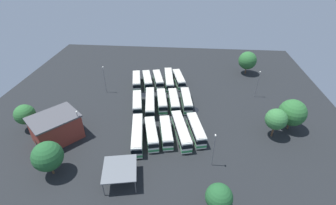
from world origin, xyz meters
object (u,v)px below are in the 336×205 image
Objects in this scene: bus_row0_slot2 at (158,80)px; lamp_post_far_corner at (105,79)px; lamp_post_near_entrance at (79,124)px; lamp_post_by_building at (214,149)px; bus_row1_slot2 at (162,101)px; bus_row1_slot4 at (186,100)px; bus_row0_slot3 at (169,80)px; bus_row0_slot4 at (179,79)px; bus_row1_slot0 at (137,103)px; maintenance_shelter at (120,169)px; bus_row2_slot2 at (166,132)px; lamp_post_mid_lot at (258,83)px; tree_northwest at (219,197)px; bus_row1_slot3 at (174,101)px; tree_south_edge at (292,113)px; tree_northeast at (276,119)px; bus_row2_slot1 at (151,134)px; tree_west_edge at (248,60)px; bus_row0_slot1 at (147,80)px; bus_row2_slot3 at (181,130)px; bus_row1_slot1 at (150,103)px; depot_building at (56,128)px; bus_row2_slot4 at (196,130)px; tree_north_edge at (25,114)px; bus_row0_slot0 at (137,81)px; tree_east_edge at (48,156)px; bus_row2_slot0 at (137,134)px.

bus_row0_slot2 is 18.48m from lamp_post_far_corner.
lamp_post_by_building is (6.53, 32.60, 0.29)m from lamp_post_near_entrance.
bus_row1_slot2 is 7.49m from bus_row1_slot4.
bus_row0_slot3 is 1.31× the size of bus_row1_slot2.
bus_row0_slot4 is 25.63m from lamp_post_far_corner.
bus_row1_slot0 is at bearing -135.32° from lamp_post_by_building.
bus_row2_slot2 is at bearing 150.33° from maintenance_shelter.
bus_row0_slot2 is at bearing -99.77° from lamp_post_mid_lot.
bus_row1_slot0 is 1.58× the size of tree_northwest.
bus_row1_slot3 is (14.82, -0.74, 0.00)m from bus_row0_slot4.
tree_south_edge reaches higher than bus_row1_slot3.
tree_northeast is at bearing 145.49° from tree_northwest.
lamp_post_far_corner reaches higher than bus_row2_slot1.
bus_row1_slot4 is at bearing -165.22° from lamp_post_by_building.
tree_west_edge reaches higher than tree_northeast.
tree_northeast is at bearing 97.52° from bus_row2_slot1.
bus_row0_slot1 is 0.78× the size of bus_row2_slot3.
tree_west_edge is at bearing 146.41° from bus_row2_slot2.
tree_northeast is at bearing 60.73° from bus_row1_slot4.
bus_row1_slot2 is 0.96× the size of bus_row1_slot3.
bus_row1_slot3 is 1.23× the size of lamp_post_mid_lot.
bus_row1_slot1 is (15.72, -4.37, 0.00)m from bus_row0_slot3.
tree_west_edge reaches higher than bus_row1_slot4.
lamp_post_by_building is at bearing -179.14° from tree_northwest.
lamp_post_mid_lot is (-25.70, 54.55, 1.54)m from depot_building.
bus_row2_slot4 is 1.68× the size of tree_northwest.
maintenance_shelter is at bearing -106.41° from tree_northwest.
bus_row1_slot3 is at bearing 38.46° from bus_row0_slot1.
bus_row1_slot3 is at bearing -153.44° from bus_row2_slot4.
maintenance_shelter is at bearing 62.75° from tree_north_edge.
bus_row2_slot3 is 2.04× the size of tree_northwest.
lamp_post_mid_lot reaches higher than tree_south_edge.
maintenance_shelter reaches higher than bus_row0_slot0.
bus_row1_slot1 and bus_row1_slot3 have the same top height.
tree_east_edge is at bearing -40.13° from bus_row1_slot3.
lamp_post_by_building is (6.92, 18.20, 2.93)m from bus_row2_slot0.
tree_northeast is (18.57, 49.67, 0.32)m from lamp_post_far_corner.
bus_row0_slot3 is 0.99× the size of depot_building.
bus_row0_slot1 is at bearing 115.32° from lamp_post_far_corner.
bus_row1_slot0 is 1.24× the size of tree_west_edge.
lamp_post_mid_lot is at bearing 107.27° from bus_row1_slot3.
bus_row0_slot1 is at bearing 149.33° from depot_building.
lamp_post_mid_lot is (-37.47, 35.27, 1.56)m from maintenance_shelter.
bus_row2_slot3 is 22.61m from tree_northwest.
tree_west_edge is (-43.34, 54.53, 2.00)m from depot_building.
bus_row1_slot2 is at bearing 103.99° from bus_row1_slot0.
bus_row1_slot2 is 37.56m from tree_northwest.
depot_building reaches higher than bus_row0_slot3.
bus_row0_slot2 is 1.31× the size of lamp_post_near_entrance.
bus_row0_slot0 is at bearing -122.89° from bus_row1_slot4.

